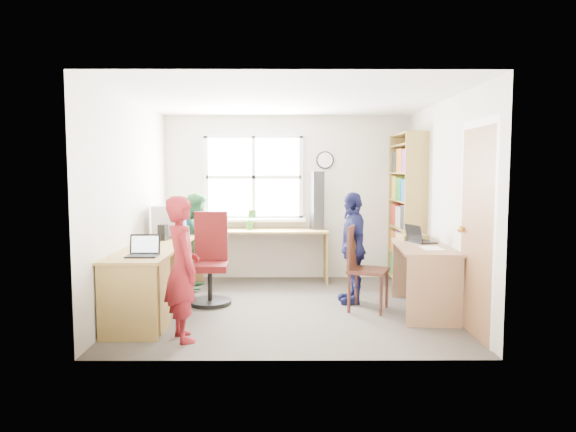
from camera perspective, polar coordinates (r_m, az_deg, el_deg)
The scene contains 19 objects.
room at distance 6.00m, azimuth 0.11°, elevation 1.47°, with size 3.64×3.44×2.44m.
l_desk at distance 5.86m, azimuth -12.95°, elevation -6.26°, with size 2.38×2.95×0.75m.
right_desk at distance 6.02m, azimuth 14.89°, elevation -5.13°, with size 0.72×1.35×0.75m.
bookshelf at distance 7.29m, azimuth 13.05°, elevation 0.27°, with size 0.30×1.02×2.10m.
swivel_chair at distance 6.26m, azimuth -8.61°, elevation -5.33°, with size 0.53×0.53×1.09m.
wooden_chair at distance 5.94m, azimuth 8.23°, elevation -5.35°, with size 0.54×0.54×0.97m.
crt_monitor at distance 6.74m, azimuth -13.04°, elevation -0.52°, with size 0.45×0.41×0.40m.
laptop_left at distance 5.29m, azimuth -15.76°, elevation -3.76°, with size 0.31×0.26×0.21m.
laptop_right at distance 6.21m, azimuth 14.31°, elevation -2.43°, with size 0.35×0.38×0.22m.
speaker_a at distance 6.39m, azimuth -13.73°, elevation -1.80°, with size 0.12×0.12×0.19m.
speaker_b at distance 6.95m, azimuth -12.01°, elevation -1.30°, with size 0.09×0.09×0.18m.
cd_tower at distance 7.41m, azimuth 3.24°, elevation 1.74°, with size 0.21×0.20×0.83m.
game_box at distance 6.51m, azimuth 13.66°, elevation -2.24°, with size 0.35×0.35×0.06m.
paper_a at distance 5.73m, azimuth -15.48°, elevation -3.57°, with size 0.20×0.29×0.00m.
paper_b at distance 5.80m, azimuth 15.67°, elevation -3.46°, with size 0.21×0.30×0.00m.
potted_plant at distance 7.40m, azimuth -4.14°, elevation -0.37°, with size 0.16×0.13×0.29m, color #2E6B2A.
person_red at distance 4.92m, azimuth -11.66°, elevation -5.72°, with size 0.50×0.33×1.36m, color maroon.
person_green at distance 7.08m, azimuth -9.96°, elevation -2.72°, with size 0.63×0.49×1.29m, color #2E753C.
person_navy at distance 6.23m, azimuth 7.19°, elevation -3.50°, with size 0.78×0.33×1.34m, color #161946.
Camera 1 is at (-0.02, -5.89, 1.59)m, focal length 32.00 mm.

